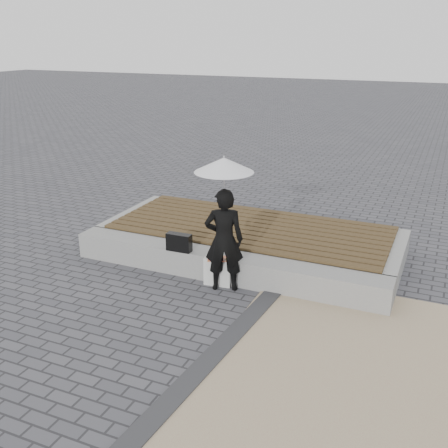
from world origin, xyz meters
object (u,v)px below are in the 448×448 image
Objects in this scene: seating_ledge at (223,266)px; woman at (224,240)px; parasol at (224,165)px; canvas_tote at (218,271)px; handbag at (179,242)px.

woman is (0.16, -0.32, 0.56)m from seating_ledge.
canvas_tote is (-0.13, 0.09, -1.63)m from parasol.
seating_ledge is at bearing 117.17° from parasol.
parasol is (-0.00, 0.00, 1.09)m from woman.
canvas_tote is (0.03, -0.23, 0.01)m from seating_ledge.
woman is 3.92× the size of handbag.
seating_ledge is 1.68m from parasol.
woman is at bearing -39.77° from canvas_tote.
woman is at bearing -12.26° from handbag.
handbag is at bearing 169.19° from parasol.
parasol is at bearing -62.83° from seating_ledge.
parasol is 2.44× the size of canvas_tote.
canvas_tote is at bearing 146.08° from parasol.
canvas_tote is at bearing -55.81° from woman.
handbag is (-0.81, 0.15, -1.31)m from parasol.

